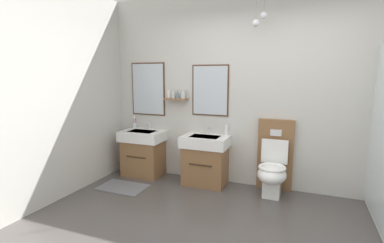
{
  "coord_description": "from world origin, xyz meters",
  "views": [
    {
      "loc": [
        0.55,
        -2.42,
        1.61
      ],
      "look_at": [
        -0.97,
        1.39,
        0.94
      ],
      "focal_mm": 27.0,
      "sensor_mm": 36.0,
      "label": 1
    }
  ],
  "objects_px": {
    "vanity_sink_right": "(205,159)",
    "toilet": "(273,167)",
    "vanity_sink_left": "(144,152)",
    "toothbrush_cup": "(135,124)",
    "soap_dispenser": "(227,130)"
  },
  "relations": [
    {
      "from": "vanity_sink_right",
      "to": "toilet",
      "type": "bearing_deg",
      "value": 0.06
    },
    {
      "from": "toothbrush_cup",
      "to": "vanity_sink_right",
      "type": "bearing_deg",
      "value": -7.08
    },
    {
      "from": "vanity_sink_right",
      "to": "toilet",
      "type": "relative_size",
      "value": 0.73
    },
    {
      "from": "toilet",
      "to": "toothbrush_cup",
      "type": "height_order",
      "value": "toilet"
    },
    {
      "from": "toilet",
      "to": "soap_dispenser",
      "type": "xyz_separation_m",
      "value": [
        -0.7,
        0.17,
        0.43
      ]
    },
    {
      "from": "toothbrush_cup",
      "to": "soap_dispenser",
      "type": "relative_size",
      "value": 1.12
    },
    {
      "from": "toothbrush_cup",
      "to": "soap_dispenser",
      "type": "height_order",
      "value": "toothbrush_cup"
    },
    {
      "from": "vanity_sink_left",
      "to": "toothbrush_cup",
      "type": "height_order",
      "value": "toothbrush_cup"
    },
    {
      "from": "vanity_sink_right",
      "to": "soap_dispenser",
      "type": "bearing_deg",
      "value": 32.88
    },
    {
      "from": "vanity_sink_right",
      "to": "vanity_sink_left",
      "type": "bearing_deg",
      "value": 180.0
    },
    {
      "from": "toothbrush_cup",
      "to": "soap_dispenser",
      "type": "bearing_deg",
      "value": 0.34
    },
    {
      "from": "vanity_sink_left",
      "to": "toilet",
      "type": "distance_m",
      "value": 2.02
    },
    {
      "from": "vanity_sink_left",
      "to": "vanity_sink_right",
      "type": "xyz_separation_m",
      "value": [
        1.05,
        0.0,
        0.0
      ]
    },
    {
      "from": "toilet",
      "to": "toothbrush_cup",
      "type": "xyz_separation_m",
      "value": [
        -2.28,
        0.16,
        0.41
      ]
    },
    {
      "from": "soap_dispenser",
      "to": "vanity_sink_left",
      "type": "bearing_deg",
      "value": -172.56
    }
  ]
}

